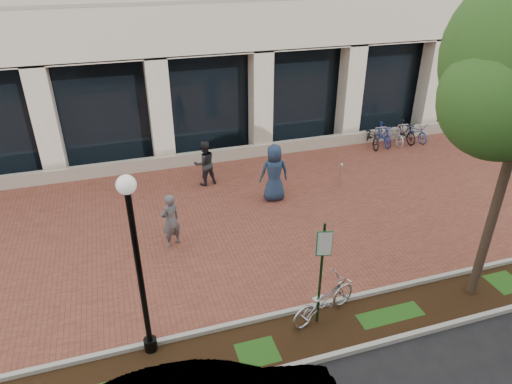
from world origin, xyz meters
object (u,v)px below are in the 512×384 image
object	(u,v)px
parking_sign	(322,263)
bollard	(341,175)
pedestrian_left	(171,220)
pedestrian_mid	(205,163)
locked_bicycle	(324,300)
bike_rack_cluster	(394,133)
lamppost	(138,261)
pedestrian_right	(274,173)

from	to	relation	value
parking_sign	bollard	distance (m)	7.02
pedestrian_left	bollard	bearing A→B (deg)	168.61
parking_sign	pedestrian_mid	bearing A→B (deg)	111.65
parking_sign	locked_bicycle	bearing A→B (deg)	47.40
parking_sign	pedestrian_mid	distance (m)	7.72
parking_sign	bollard	world-z (taller)	parking_sign
parking_sign	bike_rack_cluster	distance (m)	11.90
locked_bicycle	pedestrian_left	xyz separation A→B (m)	(-2.91, 4.00, 0.32)
lamppost	pedestrian_mid	world-z (taller)	lamppost
parking_sign	lamppost	distance (m)	3.83
parking_sign	bike_rack_cluster	world-z (taller)	parking_sign
lamppost	pedestrian_left	distance (m)	4.23
locked_bicycle	bollard	bearing A→B (deg)	-49.70
pedestrian_mid	bike_rack_cluster	distance (m)	8.81
parking_sign	bollard	size ratio (longest dim) A/B	2.88
parking_sign	bollard	bearing A→B (deg)	73.10
pedestrian_mid	pedestrian_left	bearing A→B (deg)	53.12
pedestrian_right	bike_rack_cluster	world-z (taller)	pedestrian_right
pedestrian_left	lamppost	bearing A→B (deg)	47.32
bollard	bike_rack_cluster	size ratio (longest dim) A/B	0.32
pedestrian_right	bike_rack_cluster	distance (m)	7.44
bollard	parking_sign	bearing A→B (deg)	-121.16
pedestrian_mid	bollard	world-z (taller)	pedestrian_mid
pedestrian_right	parking_sign	bearing A→B (deg)	85.32
lamppost	parking_sign	bearing A→B (deg)	-5.02
pedestrian_mid	lamppost	bearing A→B (deg)	58.66
lamppost	bollard	bearing A→B (deg)	37.32
pedestrian_left	pedestrian_right	distance (m)	4.07
bollard	pedestrian_left	bearing A→B (deg)	-164.08
locked_bicycle	bollard	distance (m)	6.70
locked_bicycle	pedestrian_right	world-z (taller)	pedestrian_right
locked_bicycle	pedestrian_right	bearing A→B (deg)	-27.49
pedestrian_mid	bollard	size ratio (longest dim) A/B	1.79
pedestrian_left	bollard	size ratio (longest dim) A/B	1.77
lamppost	bike_rack_cluster	distance (m)	14.48
bike_rack_cluster	pedestrian_mid	bearing A→B (deg)	-170.04
pedestrian_right	bike_rack_cluster	size ratio (longest dim) A/B	0.68
pedestrian_mid	bike_rack_cluster	world-z (taller)	pedestrian_mid
pedestrian_left	pedestrian_mid	world-z (taller)	pedestrian_mid
lamppost	locked_bicycle	size ratio (longest dim) A/B	2.22
pedestrian_mid	bollard	bearing A→B (deg)	149.22
lamppost	bollard	world-z (taller)	lamppost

